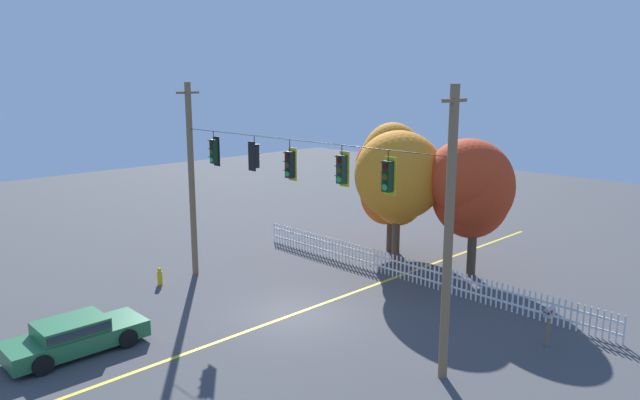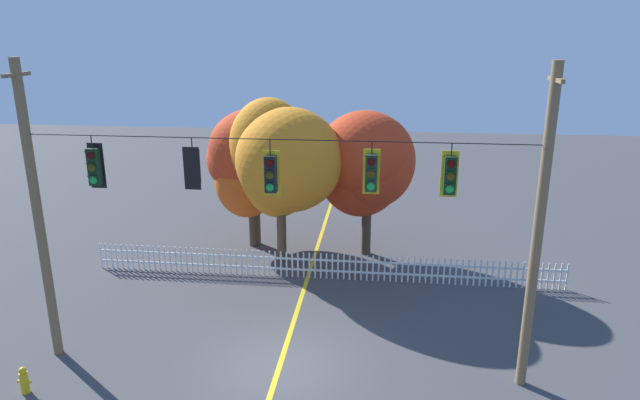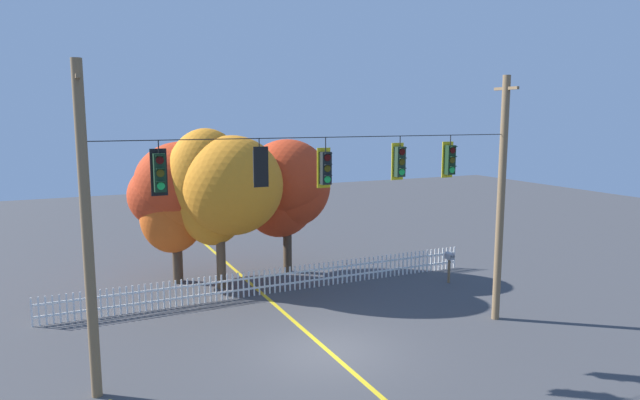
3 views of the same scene
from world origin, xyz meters
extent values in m
plane|color=#424244|center=(0.00, 0.00, 0.00)|extent=(80.00, 80.00, 0.00)
cube|color=gold|center=(0.00, 0.00, 0.00)|extent=(0.16, 36.00, 0.01)
cylinder|color=brown|center=(-6.74, 0.00, 4.33)|extent=(0.27, 0.27, 8.66)
cylinder|color=brown|center=(6.74, 0.00, 4.33)|extent=(0.27, 0.27, 8.66)
cube|color=brown|center=(-6.74, 0.00, 8.21)|extent=(0.10, 1.10, 0.10)
cube|color=brown|center=(6.74, 0.00, 8.21)|extent=(0.10, 1.10, 0.10)
cylinder|color=black|center=(0.00, 0.00, 6.66)|extent=(13.27, 0.02, 0.02)
cylinder|color=black|center=(-4.90, 0.00, 6.49)|extent=(0.03, 0.03, 0.34)
cube|color=black|center=(-4.90, 0.13, 5.81)|extent=(0.43, 0.02, 1.25)
cube|color=black|center=(-4.90, 0.00, 5.81)|extent=(0.30, 0.24, 1.00)
cylinder|color=#410706|center=(-4.90, -0.14, 6.15)|extent=(0.20, 0.03, 0.20)
cube|color=black|center=(-4.90, -0.18, 6.26)|extent=(0.22, 0.12, 0.06)
cylinder|color=#463B09|center=(-4.90, -0.14, 5.81)|extent=(0.20, 0.03, 0.20)
cube|color=black|center=(-4.90, -0.18, 5.93)|extent=(0.22, 0.12, 0.06)
cylinder|color=green|center=(-4.90, -0.14, 5.48)|extent=(0.20, 0.03, 0.20)
cube|color=black|center=(-4.90, -0.18, 5.59)|extent=(0.22, 0.12, 0.06)
cylinder|color=black|center=(-2.16, 0.00, 6.49)|extent=(0.03, 0.03, 0.33)
cube|color=black|center=(-2.16, -0.13, 5.87)|extent=(0.43, 0.02, 1.14)
cube|color=black|center=(-2.16, 0.00, 5.87)|extent=(0.30, 0.24, 0.92)
cylinder|color=#410706|center=(-2.16, 0.14, 6.18)|extent=(0.20, 0.03, 0.20)
cube|color=black|center=(-2.16, 0.18, 6.29)|extent=(0.22, 0.12, 0.06)
cylinder|color=#463B09|center=(-2.16, 0.14, 5.87)|extent=(0.20, 0.03, 0.20)
cube|color=black|center=(-2.16, 0.18, 5.99)|extent=(0.22, 0.12, 0.06)
cylinder|color=green|center=(-2.16, 0.14, 5.57)|extent=(0.20, 0.03, 0.20)
cube|color=black|center=(-2.16, 0.18, 5.68)|extent=(0.22, 0.12, 0.06)
cylinder|color=black|center=(-0.10, 0.00, 6.44)|extent=(0.03, 0.03, 0.43)
cube|color=yellow|center=(-0.10, 0.13, 5.74)|extent=(0.43, 0.02, 1.20)
cube|color=black|center=(-0.10, 0.00, 5.74)|extent=(0.30, 0.24, 0.97)
cylinder|color=#410706|center=(-0.10, -0.14, 6.07)|extent=(0.20, 0.03, 0.20)
cube|color=black|center=(-0.10, -0.18, 6.18)|extent=(0.22, 0.12, 0.06)
cylinder|color=#463B09|center=(-0.10, -0.14, 5.74)|extent=(0.20, 0.03, 0.20)
cube|color=black|center=(-0.10, -0.18, 5.86)|extent=(0.22, 0.12, 0.06)
cylinder|color=green|center=(-0.10, -0.14, 5.42)|extent=(0.20, 0.03, 0.20)
cube|color=black|center=(-0.10, -0.18, 5.54)|extent=(0.22, 0.12, 0.06)
cylinder|color=black|center=(2.50, 0.00, 6.49)|extent=(0.03, 0.03, 0.33)
cube|color=yellow|center=(2.50, 0.13, 5.85)|extent=(0.43, 0.02, 1.18)
cube|color=#1E3323|center=(2.50, 0.00, 5.85)|extent=(0.30, 0.24, 0.95)
cylinder|color=#410706|center=(2.50, -0.14, 6.17)|extent=(0.20, 0.03, 0.20)
cube|color=#1E3323|center=(2.50, -0.18, 6.28)|extent=(0.22, 0.12, 0.06)
cylinder|color=#463B09|center=(2.50, -0.14, 5.85)|extent=(0.20, 0.03, 0.20)
cube|color=#1E3323|center=(2.50, -0.18, 5.97)|extent=(0.22, 0.12, 0.06)
cylinder|color=green|center=(2.50, -0.14, 5.53)|extent=(0.20, 0.03, 0.20)
cube|color=#1E3323|center=(2.50, -0.18, 5.65)|extent=(0.22, 0.12, 0.06)
cylinder|color=black|center=(4.46, 0.00, 6.49)|extent=(0.03, 0.03, 0.33)
cube|color=yellow|center=(4.46, 0.13, 5.84)|extent=(0.43, 0.02, 1.20)
cube|color=black|center=(4.46, 0.00, 5.84)|extent=(0.30, 0.24, 0.97)
cylinder|color=#410706|center=(4.46, -0.14, 6.17)|extent=(0.20, 0.03, 0.20)
cube|color=black|center=(4.46, -0.18, 6.28)|extent=(0.22, 0.12, 0.06)
cylinder|color=#463B09|center=(4.46, -0.14, 5.84)|extent=(0.20, 0.03, 0.20)
cube|color=black|center=(4.46, -0.18, 5.96)|extent=(0.22, 0.12, 0.06)
cylinder|color=green|center=(4.46, -0.14, 5.52)|extent=(0.20, 0.03, 0.20)
cube|color=black|center=(4.46, -0.18, 5.64)|extent=(0.22, 0.12, 0.06)
cube|color=white|center=(-8.48, 6.18, 0.53)|extent=(0.06, 0.04, 1.05)
cube|color=white|center=(-8.25, 6.18, 0.53)|extent=(0.06, 0.04, 1.05)
cube|color=white|center=(-8.03, 6.18, 0.53)|extent=(0.06, 0.04, 1.05)
cube|color=white|center=(-7.80, 6.18, 0.53)|extent=(0.06, 0.04, 1.05)
cube|color=white|center=(-7.58, 6.18, 0.53)|extent=(0.06, 0.04, 1.05)
cube|color=white|center=(-7.35, 6.18, 0.53)|extent=(0.06, 0.04, 1.05)
cube|color=white|center=(-7.13, 6.18, 0.53)|extent=(0.06, 0.04, 1.05)
cube|color=white|center=(-6.90, 6.18, 0.53)|extent=(0.06, 0.04, 1.05)
cube|color=white|center=(-6.68, 6.18, 0.53)|extent=(0.06, 0.04, 1.05)
cube|color=white|center=(-6.45, 6.18, 0.53)|extent=(0.06, 0.04, 1.05)
cube|color=white|center=(-6.23, 6.18, 0.53)|extent=(0.06, 0.04, 1.05)
cube|color=white|center=(-6.00, 6.18, 0.53)|extent=(0.06, 0.04, 1.05)
cube|color=white|center=(-5.78, 6.18, 0.53)|extent=(0.06, 0.04, 1.05)
cube|color=white|center=(-5.55, 6.18, 0.53)|extent=(0.06, 0.04, 1.05)
cube|color=white|center=(-5.33, 6.18, 0.53)|extent=(0.06, 0.04, 1.05)
cube|color=white|center=(-5.10, 6.18, 0.53)|extent=(0.06, 0.04, 1.05)
cube|color=white|center=(-4.88, 6.18, 0.53)|extent=(0.06, 0.04, 1.05)
cube|color=white|center=(-4.65, 6.18, 0.53)|extent=(0.06, 0.04, 1.05)
cube|color=white|center=(-4.43, 6.18, 0.53)|extent=(0.06, 0.04, 1.05)
cube|color=white|center=(-4.20, 6.18, 0.53)|extent=(0.06, 0.04, 1.05)
cube|color=white|center=(-3.98, 6.18, 0.53)|extent=(0.06, 0.04, 1.05)
cube|color=white|center=(-3.75, 6.18, 0.53)|extent=(0.06, 0.04, 1.05)
cube|color=white|center=(-3.53, 6.18, 0.53)|extent=(0.06, 0.04, 1.05)
cube|color=white|center=(-3.30, 6.18, 0.53)|extent=(0.06, 0.04, 1.05)
cube|color=white|center=(-3.08, 6.18, 0.53)|extent=(0.06, 0.04, 1.05)
cube|color=white|center=(-2.85, 6.18, 0.53)|extent=(0.06, 0.04, 1.05)
cube|color=white|center=(-2.63, 6.18, 0.53)|extent=(0.06, 0.04, 1.05)
cube|color=white|center=(-2.40, 6.18, 0.53)|extent=(0.06, 0.04, 1.05)
cube|color=white|center=(-2.18, 6.18, 0.53)|extent=(0.06, 0.04, 1.05)
cube|color=white|center=(-1.95, 6.18, 0.53)|extent=(0.06, 0.04, 1.05)
cube|color=white|center=(-1.73, 6.18, 0.53)|extent=(0.06, 0.04, 1.05)
cube|color=white|center=(-1.50, 6.18, 0.53)|extent=(0.06, 0.04, 1.05)
cube|color=white|center=(-1.28, 6.18, 0.53)|extent=(0.06, 0.04, 1.05)
cube|color=white|center=(-1.06, 6.18, 0.53)|extent=(0.06, 0.04, 1.05)
cube|color=white|center=(-0.83, 6.18, 0.53)|extent=(0.06, 0.04, 1.05)
cube|color=white|center=(-0.61, 6.18, 0.53)|extent=(0.06, 0.04, 1.05)
cube|color=white|center=(-0.38, 6.18, 0.53)|extent=(0.06, 0.04, 1.05)
cube|color=white|center=(-0.16, 6.18, 0.53)|extent=(0.06, 0.04, 1.05)
cube|color=white|center=(0.07, 6.18, 0.53)|extent=(0.06, 0.04, 1.05)
cube|color=white|center=(0.29, 6.18, 0.53)|extent=(0.06, 0.04, 1.05)
cube|color=white|center=(0.52, 6.18, 0.53)|extent=(0.06, 0.04, 1.05)
cube|color=white|center=(0.74, 6.18, 0.53)|extent=(0.06, 0.04, 1.05)
cube|color=white|center=(0.97, 6.18, 0.53)|extent=(0.06, 0.04, 1.05)
cube|color=white|center=(1.19, 6.18, 0.53)|extent=(0.06, 0.04, 1.05)
cube|color=white|center=(1.42, 6.18, 0.53)|extent=(0.06, 0.04, 1.05)
cube|color=white|center=(1.64, 6.18, 0.53)|extent=(0.06, 0.04, 1.05)
cube|color=white|center=(1.87, 6.18, 0.53)|extent=(0.06, 0.04, 1.05)
cube|color=white|center=(2.09, 6.18, 0.53)|extent=(0.06, 0.04, 1.05)
cube|color=white|center=(2.32, 6.18, 0.53)|extent=(0.06, 0.04, 1.05)
cube|color=white|center=(2.54, 6.18, 0.53)|extent=(0.06, 0.04, 1.05)
cube|color=white|center=(2.77, 6.18, 0.53)|extent=(0.06, 0.04, 1.05)
cube|color=white|center=(2.99, 6.18, 0.53)|extent=(0.06, 0.04, 1.05)
cube|color=white|center=(3.22, 6.18, 0.53)|extent=(0.06, 0.04, 1.05)
cube|color=white|center=(3.44, 6.18, 0.53)|extent=(0.06, 0.04, 1.05)
cube|color=white|center=(3.67, 6.18, 0.53)|extent=(0.06, 0.04, 1.05)
cube|color=white|center=(3.89, 6.18, 0.53)|extent=(0.06, 0.04, 1.05)
cube|color=white|center=(4.12, 6.18, 0.53)|extent=(0.06, 0.04, 1.05)
cube|color=white|center=(4.34, 6.18, 0.53)|extent=(0.06, 0.04, 1.05)
cube|color=white|center=(4.57, 6.18, 0.53)|extent=(0.06, 0.04, 1.05)
cube|color=white|center=(4.79, 6.18, 0.53)|extent=(0.06, 0.04, 1.05)
cube|color=white|center=(5.02, 6.18, 0.53)|extent=(0.06, 0.04, 1.05)
cube|color=white|center=(5.24, 6.18, 0.53)|extent=(0.06, 0.04, 1.05)
cube|color=white|center=(5.47, 6.18, 0.53)|extent=(0.06, 0.04, 1.05)
cube|color=white|center=(5.69, 6.18, 0.53)|extent=(0.06, 0.04, 1.05)
cube|color=white|center=(5.92, 6.18, 0.53)|extent=(0.06, 0.04, 1.05)
cube|color=white|center=(6.14, 6.18, 0.53)|extent=(0.06, 0.04, 1.05)
cube|color=white|center=(6.37, 6.18, 0.53)|extent=(0.06, 0.04, 1.05)
cube|color=white|center=(6.59, 6.18, 0.53)|extent=(0.06, 0.04, 1.05)
cube|color=white|center=(6.82, 6.18, 0.53)|extent=(0.06, 0.04, 1.05)
cube|color=white|center=(7.04, 6.18, 0.53)|extent=(0.06, 0.04, 1.05)
cube|color=white|center=(7.27, 6.18, 0.53)|extent=(0.06, 0.04, 1.05)
cube|color=white|center=(7.49, 6.18, 0.53)|extent=(0.06, 0.04, 1.05)
cube|color=white|center=(7.71, 6.18, 0.53)|extent=(0.06, 0.04, 1.05)
cube|color=white|center=(7.94, 6.18, 0.53)|extent=(0.06, 0.04, 1.05)
cube|color=white|center=(8.16, 6.18, 0.53)|extent=(0.06, 0.04, 1.05)
cube|color=white|center=(8.39, 6.18, 0.53)|extent=(0.06, 0.04, 1.05)
cube|color=white|center=(8.61, 6.18, 0.53)|extent=(0.06, 0.04, 1.05)
cube|color=white|center=(8.84, 6.18, 0.53)|extent=(0.06, 0.04, 1.05)
cube|color=white|center=(9.06, 6.18, 0.53)|extent=(0.06, 0.04, 1.05)
cube|color=white|center=(9.29, 6.18, 0.53)|extent=(0.06, 0.04, 1.05)
cube|color=white|center=(9.51, 6.18, 0.53)|extent=(0.06, 0.04, 1.05)
cube|color=white|center=(9.74, 6.18, 0.53)|extent=(0.06, 0.04, 1.05)
cube|color=white|center=(0.63, 6.21, 0.32)|extent=(18.21, 0.03, 0.08)
cube|color=white|center=(0.63, 6.21, 0.76)|extent=(18.21, 0.03, 0.08)
cylinder|color=#473828|center=(-2.88, 9.33, 1.10)|extent=(0.37, 0.37, 2.19)
ellipsoid|color=#DB5619|center=(-3.04, 9.06, 3.07)|extent=(2.74, 2.42, 3.21)
ellipsoid|color=#DB5619|center=(-2.49, 9.47, 3.49)|extent=(3.80, 3.64, 3.00)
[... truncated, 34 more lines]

